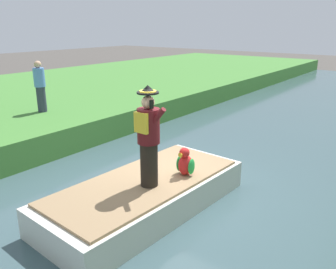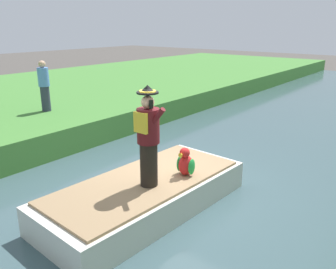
{
  "view_description": "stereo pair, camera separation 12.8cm",
  "coord_description": "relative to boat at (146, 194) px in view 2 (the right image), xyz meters",
  "views": [
    {
      "loc": [
        4.04,
        -5.34,
        3.54
      ],
      "look_at": [
        0.34,
        -0.51,
        1.61
      ],
      "focal_mm": 37.37,
      "sensor_mm": 36.0,
      "label": 1
    },
    {
      "loc": [
        4.14,
        -5.26,
        3.54
      ],
      "look_at": [
        0.34,
        -0.51,
        1.61
      ],
      "focal_mm": 37.37,
      "sensor_mm": 36.0,
      "label": 2
    }
  ],
  "objects": [
    {
      "name": "ground_plane",
      "position": [
        0.0,
        0.78,
        -0.4
      ],
      "size": [
        80.0,
        80.0,
        0.0
      ],
      "primitive_type": "plane",
      "color": "#4C4742"
    },
    {
      "name": "parrot_plush",
      "position": [
        0.46,
        0.66,
        0.55
      ],
      "size": [
        0.36,
        0.34,
        0.57
      ],
      "color": "red",
      "rests_on": "boat"
    },
    {
      "name": "person_bystander",
      "position": [
        -5.77,
        1.65,
        1.28
      ],
      "size": [
        0.34,
        0.34,
        1.6
      ],
      "color": "#33384C",
      "rests_on": "grass_bank_near"
    },
    {
      "name": "boat",
      "position": [
        0.0,
        0.0,
        0.0
      ],
      "size": [
        2.02,
        4.29,
        0.61
      ],
      "color": "silver",
      "rests_on": "canal_water"
    },
    {
      "name": "canal_water",
      "position": [
        0.0,
        0.78,
        -0.35
      ],
      "size": [
        7.1,
        48.0,
        0.1
      ],
      "primitive_type": "cube",
      "color": "#3D565B",
      "rests_on": "ground"
    },
    {
      "name": "person_pirate",
      "position": [
        0.21,
        -0.13,
        1.23
      ],
      "size": [
        0.61,
        0.42,
        1.85
      ],
      "rotation": [
        0.0,
        0.0,
        -0.12
      ],
      "color": "black",
      "rests_on": "boat"
    }
  ]
}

